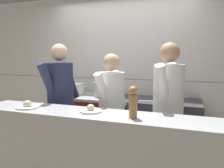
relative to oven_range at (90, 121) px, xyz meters
name	(u,v)px	position (x,y,z in m)	size (l,w,h in m)	color
wall_back_tiled	(123,70)	(0.46, 0.40, 0.85)	(8.00, 0.06, 2.60)	white
oven_range	(90,121)	(0.00, 0.00, 0.00)	(0.92, 0.71, 0.90)	maroon
prep_counter	(156,129)	(1.11, 0.00, -0.01)	(1.28, 0.65, 0.89)	#38383D
pass_counter	(94,159)	(0.65, -1.30, 0.04)	(2.65, 0.45, 0.98)	#B7BABF
stock_pot	(77,89)	(-0.24, -0.01, 0.55)	(0.29, 0.29, 0.19)	beige
sauce_pot	(102,89)	(0.24, -0.05, 0.57)	(0.27, 0.27, 0.23)	#B7BABF
mixing_bowl_steel	(171,97)	(1.32, 0.04, 0.49)	(0.23, 0.23, 0.11)	#B7BABF
chefs_knife	(141,100)	(0.90, -0.15, 0.45)	(0.37, 0.11, 0.02)	#B7BABF
plated_dish_main	(28,106)	(-0.12, -1.34, 0.55)	(0.25, 0.25, 0.09)	white
plated_dish_appetiser	(91,110)	(0.61, -1.27, 0.55)	(0.23, 0.23, 0.08)	white
pepper_mill	(133,101)	(1.07, -1.35, 0.68)	(0.09, 0.09, 0.30)	#AD7A47
chef_head_cook	(61,101)	(-0.07, -0.76, 0.50)	(0.40, 0.75, 1.70)	black
chef_sous	(112,109)	(0.64, -0.73, 0.43)	(0.38, 0.69, 1.58)	black
chef_line	(168,108)	(1.33, -0.72, 0.50)	(0.41, 0.74, 1.70)	black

